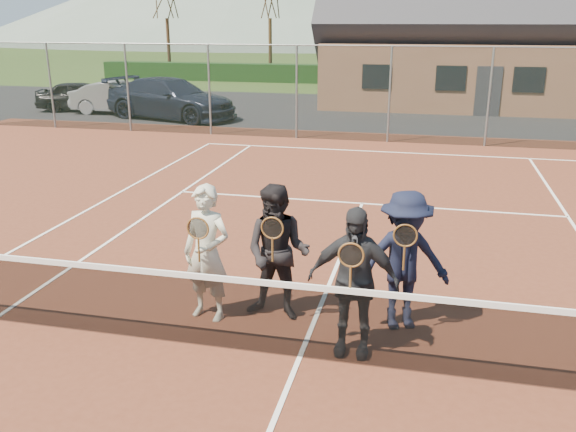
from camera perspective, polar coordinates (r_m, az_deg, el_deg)
name	(u,v)px	position (r m, az deg, el deg)	size (l,w,h in m)	color
ground	(399,113)	(26.42, 10.33, 9.42)	(220.00, 220.00, 0.00)	#304A1A
court_surface	(300,358)	(7.30, 1.10, -13.17)	(30.00, 30.00, 0.02)	#562819
tarmac_carpark	(306,110)	(26.92, 1.69, 9.86)	(40.00, 12.00, 0.01)	black
hedge_row	(411,76)	(38.28, 11.43, 12.75)	(40.00, 1.20, 1.10)	black
car_a	(82,96)	(28.18, -18.74, 10.60)	(1.50, 3.74, 1.27)	black
car_b	(120,98)	(26.81, -15.46, 10.61)	(1.40, 4.01, 1.32)	#95969D
car_c	(171,99)	(24.96, -10.88, 10.74)	(2.23, 5.48, 1.59)	#171D2F
court_markings	(300,357)	(7.30, 1.11, -13.07)	(11.03, 23.83, 0.01)	white
tennis_net	(300,318)	(7.05, 1.13, -9.48)	(11.68, 0.08, 1.10)	slate
perimeter_fence	(390,95)	(19.79, 9.49, 11.14)	(30.07, 0.07, 3.02)	slate
clubhouse	(499,14)	(30.24, 19.18, 17.39)	(15.60, 8.20, 7.70)	#9E6B4C
player_a	(207,253)	(7.90, -7.59, -3.46)	(0.73, 0.56, 1.80)	beige
player_b	(278,253)	(7.84, -0.96, -3.47)	(0.92, 0.74, 1.80)	black
player_c	(353,281)	(7.05, 6.10, -6.11)	(1.06, 0.51, 1.80)	#24262A
player_d	(404,261)	(7.73, 10.83, -4.15)	(1.32, 1.03, 1.80)	black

